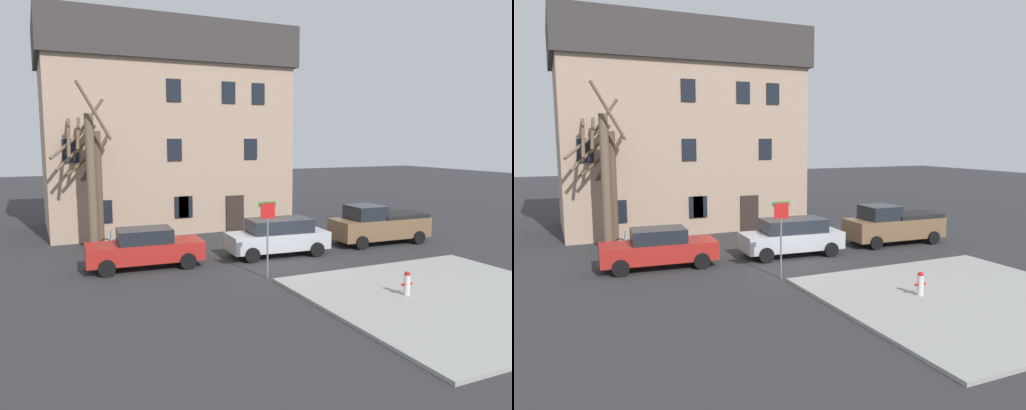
# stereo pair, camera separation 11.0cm
# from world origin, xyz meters

# --- Properties ---
(ground_plane) EXTENTS (120.00, 120.00, 0.00)m
(ground_plane) POSITION_xyz_m (0.00, 0.00, 0.00)
(ground_plane) COLOR #2D2D30
(sidewalk_slab) EXTENTS (9.19, 8.88, 0.12)m
(sidewalk_slab) POSITION_xyz_m (3.19, -6.43, 0.06)
(sidewalk_slab) COLOR #999993
(sidewalk_slab) RESTS_ON ground_plane
(building_main) EXTENTS (14.46, 8.28, 11.98)m
(building_main) POSITION_xyz_m (-1.84, 12.21, 6.08)
(building_main) COLOR tan
(building_main) RESTS_ON ground_plane
(tree_bare_near) EXTENTS (2.81, 2.83, 8.01)m
(tree_bare_near) POSITION_xyz_m (-6.97, 6.43, 3.71)
(tree_bare_near) COLOR brown
(tree_bare_near) RESTS_ON ground_plane
(tree_bare_mid) EXTENTS (2.23, 2.65, 6.45)m
(tree_bare_mid) POSITION_xyz_m (-6.70, 6.95, 3.30)
(tree_bare_mid) COLOR brown
(tree_bare_mid) RESTS_ON ground_plane
(car_red_sedan) EXTENTS (4.89, 2.23, 1.67)m
(car_red_sedan) POSITION_xyz_m (-5.36, 2.08, 0.84)
(car_red_sedan) COLOR #AD231E
(car_red_sedan) RESTS_ON ground_plane
(car_silver_wagon) EXTENTS (4.78, 2.32, 1.72)m
(car_silver_wagon) POSITION_xyz_m (0.74, 1.74, 0.90)
(car_silver_wagon) COLOR #B7BABF
(car_silver_wagon) RESTS_ON ground_plane
(pickup_truck_brown) EXTENTS (5.20, 2.36, 2.02)m
(pickup_truck_brown) POSITION_xyz_m (6.74, 1.94, 0.98)
(pickup_truck_brown) COLOR brown
(pickup_truck_brown) RESTS_ON ground_plane
(fire_hydrant) EXTENTS (0.42, 0.22, 0.82)m
(fire_hydrant) POSITION_xyz_m (1.83, -5.69, 0.55)
(fire_hydrant) COLOR silver
(fire_hydrant) RESTS_ON sidewalk_slab
(street_sign_pole) EXTENTS (0.76, 0.07, 3.01)m
(street_sign_pole) POSITION_xyz_m (-1.39, -1.51, 2.09)
(street_sign_pole) COLOR slate
(street_sign_pole) RESTS_ON ground_plane
(bicycle_leaning) EXTENTS (1.63, 0.72, 1.03)m
(bicycle_leaning) POSITION_xyz_m (-6.05, 5.74, 0.37)
(bicycle_leaning) COLOR black
(bicycle_leaning) RESTS_ON ground_plane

